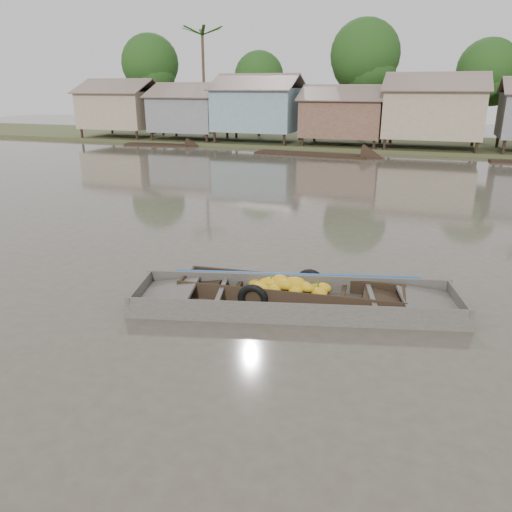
% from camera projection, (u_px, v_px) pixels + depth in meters
% --- Properties ---
extents(ground, '(120.00, 120.00, 0.00)m').
position_uv_depth(ground, '(273.00, 314.00, 10.33)').
color(ground, '#484337').
rests_on(ground, ground).
extents(riverbank, '(120.00, 12.47, 10.22)m').
position_uv_depth(riverbank, '(442.00, 106.00, 36.84)').
color(riverbank, '#384723').
rests_on(riverbank, ground).
extents(banana_boat, '(5.06, 1.63, 0.72)m').
position_uv_depth(banana_boat, '(287.00, 292.00, 11.13)').
color(banana_boat, black).
rests_on(banana_boat, ground).
extents(viewer_boat, '(7.11, 3.43, 0.55)m').
position_uv_depth(viewer_boat, '(295.00, 304.00, 10.67)').
color(viewer_boat, '#3A3631').
rests_on(viewer_boat, ground).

